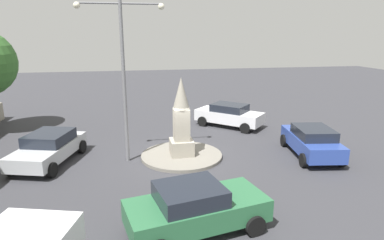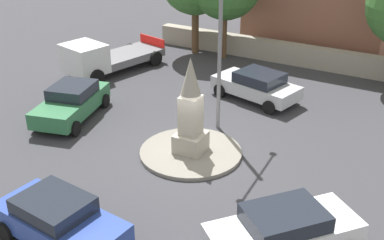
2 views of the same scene
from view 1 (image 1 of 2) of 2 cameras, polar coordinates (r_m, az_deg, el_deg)
ground_plane at (r=15.99m, az=-1.82°, el=-6.48°), size 80.00×80.00×0.00m
traffic_island at (r=15.97m, az=-1.82°, el=-6.24°), size 3.93×3.93×0.15m
monument at (r=15.43m, az=-1.88°, el=-0.18°), size 1.09×1.09×3.75m
streetlamp at (r=14.79m, az=-11.98°, el=9.60°), size 3.75×0.28×7.38m
car_silver_parked_left at (r=16.45m, az=-23.76°, el=-4.41°), size 3.00×4.53×1.42m
car_white_near_island at (r=21.08m, az=6.52°, el=0.92°), size 4.25×4.13×1.48m
car_green_approaching at (r=10.10m, az=0.62°, el=-15.04°), size 4.50×2.70×1.50m
car_blue_passing at (r=16.91m, az=20.19°, el=-3.43°), size 2.46×4.26×1.48m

